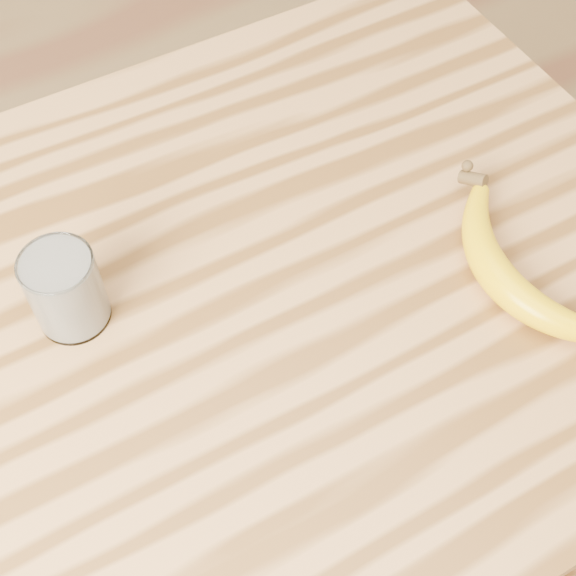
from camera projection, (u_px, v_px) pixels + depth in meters
table at (186, 383)px, 0.95m from camera, size 1.20×0.80×0.90m
smoothie_glass at (65, 289)px, 0.81m from camera, size 0.08×0.08×0.10m
banana at (500, 282)px, 0.85m from camera, size 0.12×0.33×0.04m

